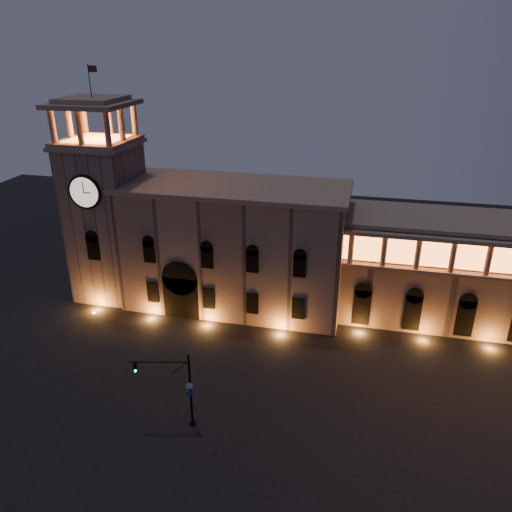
{
  "coord_description": "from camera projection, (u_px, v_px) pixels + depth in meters",
  "views": [
    {
      "loc": [
        15.24,
        -39.8,
        35.43
      ],
      "look_at": [
        2.46,
        16.0,
        10.3
      ],
      "focal_mm": 35.0,
      "sensor_mm": 36.0,
      "label": 1
    }
  ],
  "objects": [
    {
      "name": "ground",
      "position": [
        200.0,
        402.0,
        52.88
      ],
      "size": [
        160.0,
        160.0,
        0.0
      ],
      "primitive_type": "plane",
      "color": "black",
      "rests_on": "ground"
    },
    {
      "name": "colonnade_wing",
      "position": [
        491.0,
        273.0,
        64.74
      ],
      "size": [
        40.6,
        11.5,
        14.5
      ],
      "color": "#846455",
      "rests_on": "ground"
    },
    {
      "name": "government_building",
      "position": [
        234.0,
        246.0,
        69.35
      ],
      "size": [
        30.8,
        12.8,
        17.6
      ],
      "color": "#8A6A5A",
      "rests_on": "ground"
    },
    {
      "name": "clock_tower",
      "position": [
        106.0,
        214.0,
        70.77
      ],
      "size": [
        9.8,
        9.8,
        32.4
      ],
      "color": "#8A6A5A",
      "rests_on": "ground"
    },
    {
      "name": "traffic_light",
      "position": [
        180.0,
        389.0,
        48.07
      ],
      "size": [
        5.95,
        1.67,
        8.32
      ],
      "rotation": [
        0.0,
        0.0,
        0.22
      ],
      "color": "black",
      "rests_on": "ground"
    }
  ]
}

